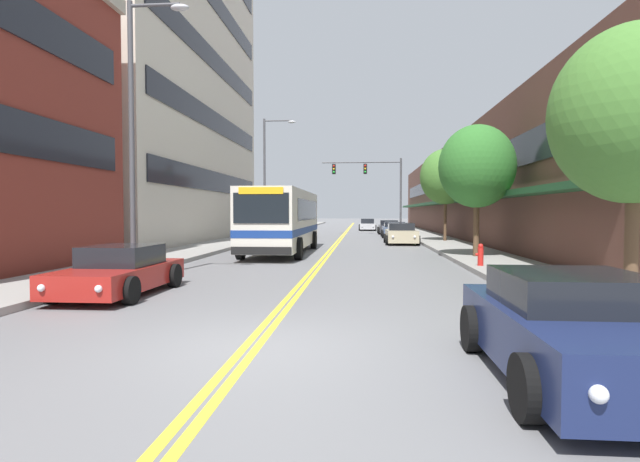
{
  "coord_description": "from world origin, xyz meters",
  "views": [
    {
      "loc": [
        1.72,
        -7.61,
        2.1
      ],
      "look_at": [
        -0.69,
        20.64,
        1.02
      ],
      "focal_mm": 28.0,
      "sensor_mm": 36.0,
      "label": 1
    }
  ],
  "objects_px": {
    "car_dark_grey_parked_right_mid": "(389,227)",
    "street_lamp_left_near": "(139,118)",
    "car_black_parked_left_mid": "(290,230)",
    "traffic_signal_mast": "(374,180)",
    "car_slate_blue_parked_right_end": "(394,230)",
    "car_beige_parked_right_far": "(401,234)",
    "car_silver_moving_lead": "(367,225)",
    "fire_hydrant": "(481,255)",
    "street_tree_right_mid": "(477,167)",
    "car_navy_parked_right_foreground": "(576,330)",
    "city_bus": "(283,218)",
    "car_red_parked_left_near": "(120,272)",
    "street_lamp_left_far": "(269,169)",
    "street_tree_right_near": "(634,115)",
    "street_tree_right_far": "(446,177)"
  },
  "relations": [
    {
      "from": "street_lamp_left_near",
      "to": "street_lamp_left_far",
      "type": "bearing_deg",
      "value": 89.81
    },
    {
      "from": "car_beige_parked_right_far",
      "to": "car_silver_moving_lead",
      "type": "relative_size",
      "value": 0.91
    },
    {
      "from": "car_black_parked_left_mid",
      "to": "traffic_signal_mast",
      "type": "bearing_deg",
      "value": 36.36
    },
    {
      "from": "street_tree_right_mid",
      "to": "street_lamp_left_near",
      "type": "bearing_deg",
      "value": -147.47
    },
    {
      "from": "street_tree_right_mid",
      "to": "fire_hydrant",
      "type": "height_order",
      "value": "street_tree_right_mid"
    },
    {
      "from": "car_black_parked_left_mid",
      "to": "street_lamp_left_far",
      "type": "xyz_separation_m",
      "value": [
        -0.72,
        -5.39,
        4.58
      ]
    },
    {
      "from": "street_lamp_left_near",
      "to": "fire_hydrant",
      "type": "distance_m",
      "value": 12.36
    },
    {
      "from": "car_black_parked_left_mid",
      "to": "street_tree_right_far",
      "type": "height_order",
      "value": "street_tree_right_far"
    },
    {
      "from": "street_tree_right_mid",
      "to": "car_red_parked_left_near",
      "type": "bearing_deg",
      "value": -137.89
    },
    {
      "from": "street_lamp_left_near",
      "to": "street_tree_right_far",
      "type": "height_order",
      "value": "street_lamp_left_near"
    },
    {
      "from": "car_dark_grey_parked_right_mid",
      "to": "street_lamp_left_near",
      "type": "distance_m",
      "value": 35.32
    },
    {
      "from": "car_red_parked_left_near",
      "to": "street_lamp_left_far",
      "type": "relative_size",
      "value": 0.5
    },
    {
      "from": "car_red_parked_left_near",
      "to": "car_dark_grey_parked_right_mid",
      "type": "relative_size",
      "value": 0.95
    },
    {
      "from": "city_bus",
      "to": "street_tree_right_mid",
      "type": "relative_size",
      "value": 1.96
    },
    {
      "from": "street_lamp_left_far",
      "to": "street_tree_right_near",
      "type": "xyz_separation_m",
      "value": [
        11.7,
        -25.74,
        -1.28
      ]
    },
    {
      "from": "car_slate_blue_parked_right_end",
      "to": "street_tree_right_near",
      "type": "height_order",
      "value": "street_tree_right_near"
    },
    {
      "from": "city_bus",
      "to": "car_silver_moving_lead",
      "type": "relative_size",
      "value": 2.33
    },
    {
      "from": "car_dark_grey_parked_right_mid",
      "to": "street_lamp_left_near",
      "type": "height_order",
      "value": "street_lamp_left_near"
    },
    {
      "from": "street_lamp_left_far",
      "to": "street_tree_right_near",
      "type": "bearing_deg",
      "value": -65.55
    },
    {
      "from": "car_black_parked_left_mid",
      "to": "car_beige_parked_right_far",
      "type": "relative_size",
      "value": 0.98
    },
    {
      "from": "car_black_parked_left_mid",
      "to": "street_lamp_left_far",
      "type": "distance_m",
      "value": 7.1
    },
    {
      "from": "car_navy_parked_right_foreground",
      "to": "street_lamp_left_far",
      "type": "height_order",
      "value": "street_lamp_left_far"
    },
    {
      "from": "car_navy_parked_right_foreground",
      "to": "traffic_signal_mast",
      "type": "distance_m",
      "value": 39.93
    },
    {
      "from": "car_beige_parked_right_far",
      "to": "street_tree_right_mid",
      "type": "distance_m",
      "value": 11.59
    },
    {
      "from": "street_lamp_left_near",
      "to": "fire_hydrant",
      "type": "relative_size",
      "value": 10.67
    },
    {
      "from": "city_bus",
      "to": "car_beige_parked_right_far",
      "type": "bearing_deg",
      "value": 48.59
    },
    {
      "from": "car_dark_grey_parked_right_mid",
      "to": "car_slate_blue_parked_right_end",
      "type": "xyz_separation_m",
      "value": [
        0.1,
        -6.72,
        -0.01
      ]
    },
    {
      "from": "city_bus",
      "to": "street_lamp_left_far",
      "type": "relative_size",
      "value": 1.27
    },
    {
      "from": "street_tree_right_near",
      "to": "street_tree_right_far",
      "type": "relative_size",
      "value": 0.87
    },
    {
      "from": "car_slate_blue_parked_right_end",
      "to": "street_tree_right_near",
      "type": "distance_m",
      "value": 32.36
    },
    {
      "from": "fire_hydrant",
      "to": "street_lamp_left_far",
      "type": "bearing_deg",
      "value": 122.5
    },
    {
      "from": "car_beige_parked_right_far",
      "to": "traffic_signal_mast",
      "type": "bearing_deg",
      "value": 96.47
    },
    {
      "from": "city_bus",
      "to": "fire_hydrant",
      "type": "relative_size",
      "value": 14.09
    },
    {
      "from": "traffic_signal_mast",
      "to": "street_tree_right_near",
      "type": "relative_size",
      "value": 1.36
    },
    {
      "from": "car_black_parked_left_mid",
      "to": "fire_hydrant",
      "type": "xyz_separation_m",
      "value": [
        10.23,
        -22.57,
        -0.01
      ]
    },
    {
      "from": "city_bus",
      "to": "car_red_parked_left_near",
      "type": "relative_size",
      "value": 2.54
    },
    {
      "from": "car_navy_parked_right_foreground",
      "to": "street_tree_right_near",
      "type": "distance_m",
      "value": 5.21
    },
    {
      "from": "car_red_parked_left_near",
      "to": "street_lamp_left_near",
      "type": "bearing_deg",
      "value": 103.8
    },
    {
      "from": "street_tree_right_mid",
      "to": "street_tree_right_far",
      "type": "bearing_deg",
      "value": 87.09
    },
    {
      "from": "street_tree_right_mid",
      "to": "traffic_signal_mast",
      "type": "bearing_deg",
      "value": 99.28
    },
    {
      "from": "car_black_parked_left_mid",
      "to": "traffic_signal_mast",
      "type": "distance_m",
      "value": 9.84
    },
    {
      "from": "car_black_parked_left_mid",
      "to": "car_dark_grey_parked_right_mid",
      "type": "relative_size",
      "value": 0.93
    },
    {
      "from": "car_silver_moving_lead",
      "to": "traffic_signal_mast",
      "type": "relative_size",
      "value": 0.66
    },
    {
      "from": "street_tree_right_mid",
      "to": "street_lamp_left_far",
      "type": "bearing_deg",
      "value": 131.46
    },
    {
      "from": "car_dark_grey_parked_right_mid",
      "to": "car_black_parked_left_mid",
      "type": "bearing_deg",
      "value": -138.02
    },
    {
      "from": "traffic_signal_mast",
      "to": "street_lamp_left_near",
      "type": "height_order",
      "value": "street_lamp_left_near"
    },
    {
      "from": "street_lamp_left_near",
      "to": "fire_hydrant",
      "type": "height_order",
      "value": "street_lamp_left_near"
    },
    {
      "from": "car_black_parked_left_mid",
      "to": "fire_hydrant",
      "type": "bearing_deg",
      "value": -65.61
    },
    {
      "from": "car_silver_moving_lead",
      "to": "street_tree_right_mid",
      "type": "relative_size",
      "value": 0.84
    },
    {
      "from": "car_slate_blue_parked_right_end",
      "to": "car_beige_parked_right_far",
      "type": "bearing_deg",
      "value": -90.8
    }
  ]
}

